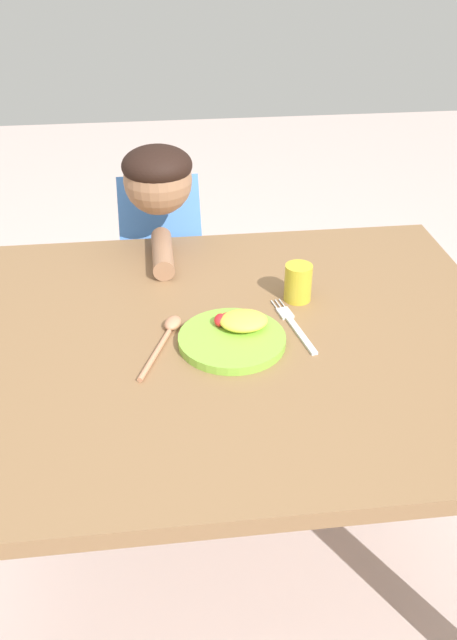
{
  "coord_description": "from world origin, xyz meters",
  "views": [
    {
      "loc": [
        -0.15,
        -1.13,
        1.44
      ],
      "look_at": [
        -0.01,
        0.03,
        0.69
      ],
      "focal_mm": 37.07,
      "sensor_mm": 36.0,
      "label": 1
    }
  ],
  "objects_px": {
    "fork": "(294,325)",
    "spoon": "(167,334)",
    "drinking_cup": "(298,283)",
    "plate": "(234,335)",
    "person": "(163,273)"
  },
  "relations": [
    {
      "from": "fork",
      "to": "person",
      "type": "relative_size",
      "value": 0.23
    },
    {
      "from": "person",
      "to": "fork",
      "type": "bearing_deg",
      "value": 116.17
    },
    {
      "from": "fork",
      "to": "spoon",
      "type": "bearing_deg",
      "value": 81.19
    },
    {
      "from": "plate",
      "to": "fork",
      "type": "distance_m",
      "value": 0.14
    },
    {
      "from": "spoon",
      "to": "person",
      "type": "distance_m",
      "value": 0.57
    },
    {
      "from": "spoon",
      "to": "person",
      "type": "relative_size",
      "value": 0.23
    },
    {
      "from": "spoon",
      "to": "fork",
      "type": "bearing_deg",
      "value": -66.73
    },
    {
      "from": "plate",
      "to": "spoon",
      "type": "height_order",
      "value": "plate"
    },
    {
      "from": "fork",
      "to": "person",
      "type": "height_order",
      "value": "person"
    },
    {
      "from": "spoon",
      "to": "person",
      "type": "height_order",
      "value": "person"
    },
    {
      "from": "plate",
      "to": "drinking_cup",
      "type": "distance_m",
      "value": 0.22
    },
    {
      "from": "fork",
      "to": "spoon",
      "type": "height_order",
      "value": "spoon"
    },
    {
      "from": "spoon",
      "to": "drinking_cup",
      "type": "xyz_separation_m",
      "value": [
        0.3,
        0.12,
        0.03
      ]
    },
    {
      "from": "drinking_cup",
      "to": "fork",
      "type": "bearing_deg",
      "value": -105.21
    },
    {
      "from": "plate",
      "to": "person",
      "type": "xyz_separation_m",
      "value": [
        -0.13,
        0.58,
        -0.16
      ]
    }
  ]
}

